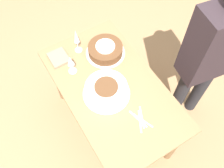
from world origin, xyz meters
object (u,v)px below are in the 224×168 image
object	(u,v)px
cake_front_chocolate	(105,50)
wine_glass_near	(71,62)
cake_center_white	(106,90)
wine_glass_far	(76,37)
person_cutting	(210,55)

from	to	relation	value
cake_front_chocolate	wine_glass_near	size ratio (longest dim) A/B	1.78
cake_front_chocolate	cake_center_white	bearing A→B (deg)	150.46
cake_center_white	cake_front_chocolate	distance (m)	0.38
cake_front_chocolate	wine_glass_near	xyz separation A→B (m)	(-0.02, 0.31, 0.08)
cake_front_chocolate	wine_glass_far	distance (m)	0.25
wine_glass_near	wine_glass_far	bearing A→B (deg)	-39.90
wine_glass_far	cake_center_white	bearing A→B (deg)	178.63
cake_front_chocolate	wine_glass_far	xyz separation A→B (m)	(0.14, 0.18, 0.12)
cake_front_chocolate	person_cutting	distance (m)	0.80
cake_center_white	person_cutting	distance (m)	0.80
cake_center_white	wine_glass_far	bearing A→B (deg)	-1.37
wine_glass_near	person_cutting	world-z (taller)	person_cutting
wine_glass_far	wine_glass_near	bearing A→B (deg)	140.10
cake_front_chocolate	wine_glass_far	bearing A→B (deg)	51.09
wine_glass_near	person_cutting	distance (m)	1.03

